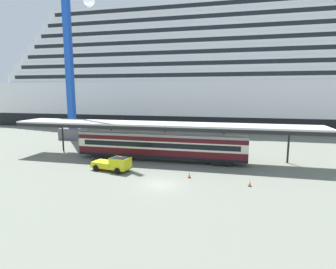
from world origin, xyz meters
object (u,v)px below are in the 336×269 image
cruise_ship (202,76)px  dockside_crane (70,62)px  service_truck (114,164)px  train_carriage (160,145)px  traffic_cone_mid (250,183)px  quay_bollard (93,161)px  traffic_cone_near (189,175)px

cruise_ship → dockside_crane: 37.22m
service_truck → dockside_crane: 32.16m
train_carriage → traffic_cone_mid: (12.34, -8.51, -1.98)m
service_truck → quay_bollard: bearing=150.7°
traffic_cone_mid → train_carriage: bearing=145.4°
traffic_cone_near → quay_bollard: (-14.30, 3.05, 0.13)m
dockside_crane → quay_bollard: dockside_crane is taller
quay_bollard → dockside_crane: bearing=128.3°
cruise_ship → dockside_crane: (-24.83, -27.68, 1.68)m
traffic_cone_mid → dockside_crane: dockside_crane is taller
service_truck → traffic_cone_mid: (16.76, -1.98, -0.66)m
train_carriage → traffic_cone_mid: bearing=-34.6°
traffic_cone_near → dockside_crane: 39.38m
train_carriage → quay_bollard: bearing=-155.3°
cruise_ship → traffic_cone_near: bearing=-85.3°
cruise_ship → service_truck: size_ratio=22.69×
cruise_ship → dockside_crane: dockside_crane is taller
cruise_ship → quay_bollard: 49.34m
train_carriage → dockside_crane: dockside_crane is taller
train_carriage → quay_bollard: (-8.83, -4.06, -1.80)m
service_truck → traffic_cone_near: service_truck is taller
dockside_crane → train_carriage: bearing=-31.6°
service_truck → quay_bollard: 5.08m
service_truck → quay_bollard: (-4.41, 2.47, -0.47)m
traffic_cone_near → cruise_ship: bearing=94.7°
cruise_ship → traffic_cone_near: size_ratio=159.71×
train_carriage → traffic_cone_near: 9.17m
train_carriage → service_truck: (-4.42, -6.53, -1.32)m
traffic_cone_near → traffic_cone_mid: traffic_cone_near is taller
train_carriage → traffic_cone_near: (5.48, -7.10, -1.93)m
cruise_ship → traffic_cone_mid: bearing=-77.8°
dockside_crane → cruise_ship: bearing=48.1°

